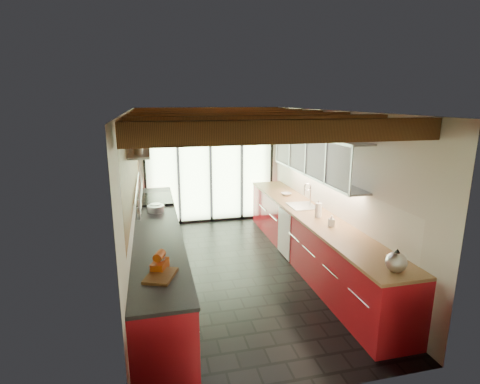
{
  "coord_description": "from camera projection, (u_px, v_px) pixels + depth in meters",
  "views": [
    {
      "loc": [
        -1.3,
        -5.56,
        2.77
      ],
      "look_at": [
        0.13,
        0.4,
        1.25
      ],
      "focal_mm": 28.0,
      "sensor_mm": 36.0,
      "label": 1
    }
  ],
  "objects": [
    {
      "name": "ground",
      "position": [
        238.0,
        271.0,
        6.21
      ],
      "size": [
        5.5,
        5.5,
        0.0
      ],
      "primitive_type": "plane",
      "color": "black",
      "rests_on": "ground"
    },
    {
      "name": "right_counter",
      "position": [
        310.0,
        238.0,
        6.39
      ],
      "size": [
        0.68,
        5.0,
        0.92
      ],
      "color": "#B3151F",
      "rests_on": "ground"
    },
    {
      "name": "left_wall_fixtures",
      "position": [
        140.0,
        165.0,
        5.68
      ],
      "size": [
        0.28,
        2.6,
        0.96
      ],
      "color": "silver",
      "rests_on": "ground"
    },
    {
      "name": "left_counter",
      "position": [
        158.0,
        252.0,
        5.81
      ],
      "size": [
        0.68,
        5.0,
        0.92
      ],
      "color": "#B3151F",
      "rests_on": "ground"
    },
    {
      "name": "bowl",
      "position": [
        286.0,
        194.0,
        7.41
      ],
      "size": [
        0.21,
        0.21,
        0.05
      ],
      "primitive_type": "imported",
      "rotation": [
        0.0,
        0.0,
        0.07
      ],
      "color": "silver",
      "rests_on": "right_counter"
    },
    {
      "name": "sink_assembly",
      "position": [
        303.0,
        204.0,
        6.64
      ],
      "size": [
        0.45,
        0.52,
        0.43
      ],
      "color": "silver",
      "rests_on": "right_counter"
    },
    {
      "name": "room_shell",
      "position": [
        238.0,
        173.0,
        5.81
      ],
      "size": [
        5.5,
        5.5,
        5.5
      ],
      "color": "silver",
      "rests_on": "ground"
    },
    {
      "name": "pot_large",
      "position": [
        156.0,
        207.0,
        6.38
      ],
      "size": [
        0.19,
        0.19,
        0.12
      ],
      "primitive_type": "cylinder",
      "rotation": [
        0.0,
        0.0,
        -0.02
      ],
      "color": "silver",
      "rests_on": "left_counter"
    },
    {
      "name": "range_stove",
      "position": [
        156.0,
        223.0,
        7.17
      ],
      "size": [
        0.66,
        0.9,
        0.97
      ],
      "color": "silver",
      "rests_on": "ground"
    },
    {
      "name": "cutting_board",
      "position": [
        161.0,
        276.0,
        4.0
      ],
      "size": [
        0.4,
        0.46,
        0.03
      ],
      "primitive_type": "cube",
      "rotation": [
        0.0,
        0.0,
        -0.37
      ],
      "color": "brown",
      "rests_on": "left_counter"
    },
    {
      "name": "kettle",
      "position": [
        396.0,
        261.0,
        4.12
      ],
      "size": [
        0.27,
        0.31,
        0.28
      ],
      "color": "silver",
      "rests_on": "right_counter"
    },
    {
      "name": "paper_towel",
      "position": [
        318.0,
        210.0,
        6.01
      ],
      "size": [
        0.11,
        0.11,
        0.28
      ],
      "color": "white",
      "rests_on": "right_counter"
    },
    {
      "name": "pot_small",
      "position": [
        156.0,
        209.0,
        6.32
      ],
      "size": [
        0.32,
        0.32,
        0.11
      ],
      "primitive_type": "cylinder",
      "rotation": [
        0.0,
        0.0,
        -0.13
      ],
      "color": "silver",
      "rests_on": "left_counter"
    },
    {
      "name": "glass_door",
      "position": [
        210.0,
        151.0,
        8.35
      ],
      "size": [
        2.95,
        0.1,
        2.9
      ],
      "color": "#C6EAAD",
      "rests_on": "ground"
    },
    {
      "name": "soap_bottle",
      "position": [
        331.0,
        221.0,
        5.58
      ],
      "size": [
        0.09,
        0.09,
        0.18
      ],
      "primitive_type": "imported",
      "rotation": [
        0.0,
        0.0,
        -0.13
      ],
      "color": "silver",
      "rests_on": "right_counter"
    },
    {
      "name": "stand_mixer",
      "position": [
        160.0,
        262.0,
        4.16
      ],
      "size": [
        0.22,
        0.28,
        0.23
      ],
      "color": "#B2410E",
      "rests_on": "left_counter"
    },
    {
      "name": "ceiling_beams",
      "position": [
        232.0,
        119.0,
        5.97
      ],
      "size": [
        3.14,
        5.06,
        4.9
      ],
      "color": "#593316",
      "rests_on": "ground"
    },
    {
      "name": "upper_cabinets_right",
      "position": [
        315.0,
        155.0,
        6.37
      ],
      "size": [
        0.34,
        3.0,
        3.0
      ],
      "color": "silver",
      "rests_on": "ground"
    }
  ]
}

